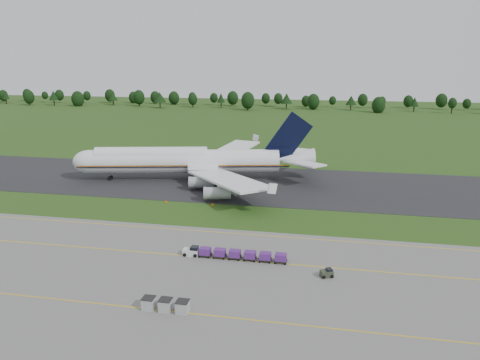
% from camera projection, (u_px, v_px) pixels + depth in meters
% --- Properties ---
extents(ground, '(600.00, 600.00, 0.00)m').
position_uv_depth(ground, '(224.00, 216.00, 101.33)').
color(ground, '#244414').
rests_on(ground, ground).
extents(apron, '(300.00, 52.00, 0.06)m').
position_uv_depth(apron, '(173.00, 289.00, 69.04)').
color(apron, slate).
rests_on(apron, ground).
extents(taxiway, '(300.00, 40.00, 0.08)m').
position_uv_depth(taxiway, '(247.00, 183.00, 127.90)').
color(taxiway, black).
rests_on(taxiway, ground).
extents(apron_markings, '(300.00, 30.20, 0.01)m').
position_uv_depth(apron_markings, '(187.00, 269.00, 75.69)').
color(apron_markings, '#E3B40D').
rests_on(apron_markings, apron).
extents(tree_line, '(526.71, 23.40, 11.71)m').
position_uv_depth(tree_line, '(280.00, 100.00, 310.13)').
color(tree_line, black).
rests_on(tree_line, ground).
extents(aircraft, '(68.31, 64.89, 19.13)m').
position_uv_depth(aircraft, '(189.00, 161.00, 130.47)').
color(aircraft, white).
rests_on(aircraft, ground).
extents(baggage_train, '(17.97, 1.63, 1.57)m').
position_uv_depth(baggage_train, '(233.00, 254.00, 79.32)').
color(baggage_train, silver).
rests_on(baggage_train, apron).
extents(utility_cart, '(2.21, 1.78, 1.05)m').
position_uv_depth(utility_cart, '(327.00, 274.00, 72.84)').
color(utility_cart, '#2E3625').
rests_on(utility_cart, apron).
extents(uld_row, '(6.51, 1.71, 1.69)m').
position_uv_depth(uld_row, '(166.00, 305.00, 62.95)').
color(uld_row, '#9D9D9D').
rests_on(uld_row, apron).
extents(edge_markers, '(11.81, 0.30, 0.60)m').
position_uv_depth(edge_markers, '(189.00, 204.00, 108.99)').
color(edge_markers, orange).
rests_on(edge_markers, ground).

